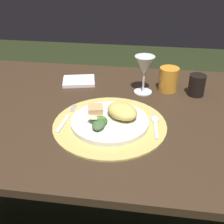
% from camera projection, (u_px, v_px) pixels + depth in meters
% --- Properties ---
extents(dining_table, '(1.44, 0.81, 0.71)m').
position_uv_depth(dining_table, '(102.00, 133.00, 1.06)').
color(dining_table, '#382719').
rests_on(dining_table, ground).
extents(placemat, '(0.36, 0.36, 0.01)m').
position_uv_depth(placemat, '(110.00, 124.00, 0.92)').
color(placemat, tan).
rests_on(placemat, dining_table).
extents(dinner_plate, '(0.25, 0.25, 0.01)m').
position_uv_depth(dinner_plate, '(110.00, 122.00, 0.91)').
color(dinner_plate, silver).
rests_on(dinner_plate, placemat).
extents(pasta_serving, '(0.14, 0.13, 0.04)m').
position_uv_depth(pasta_serving, '(122.00, 111.00, 0.91)').
color(pasta_serving, '#D7C160').
rests_on(pasta_serving, dinner_plate).
extents(salad_greens, '(0.06, 0.08, 0.02)m').
position_uv_depth(salad_greens, '(99.00, 122.00, 0.88)').
color(salad_greens, '#406235').
rests_on(salad_greens, dinner_plate).
extents(bread_piece, '(0.06, 0.06, 0.02)m').
position_uv_depth(bread_piece, '(95.00, 109.00, 0.94)').
color(bread_piece, tan).
rests_on(bread_piece, dinner_plate).
extents(fork, '(0.02, 0.17, 0.00)m').
position_uv_depth(fork, '(66.00, 119.00, 0.93)').
color(fork, silver).
rests_on(fork, placemat).
extents(spoon, '(0.03, 0.14, 0.01)m').
position_uv_depth(spoon, '(155.00, 122.00, 0.92)').
color(spoon, silver).
rests_on(spoon, placemat).
extents(napkin, '(0.15, 0.13, 0.01)m').
position_uv_depth(napkin, '(79.00, 81.00, 1.20)').
color(napkin, white).
rests_on(napkin, dining_table).
extents(wine_glass, '(0.07, 0.07, 0.15)m').
position_uv_depth(wine_glass, '(144.00, 67.00, 1.07)').
color(wine_glass, silver).
rests_on(wine_glass, dining_table).
extents(amber_tumbler, '(0.07, 0.07, 0.09)m').
position_uv_depth(amber_tumbler, '(169.00, 79.00, 1.11)').
color(amber_tumbler, orange).
rests_on(amber_tumbler, dining_table).
extents(dark_tumbler, '(0.06, 0.06, 0.08)m').
position_uv_depth(dark_tumbler, '(197.00, 85.00, 1.08)').
color(dark_tumbler, black).
rests_on(dark_tumbler, dining_table).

